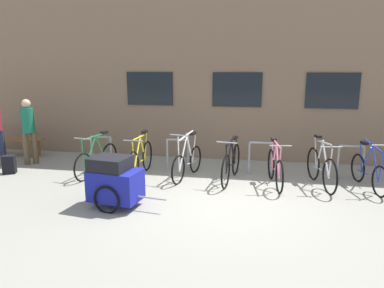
{
  "coord_description": "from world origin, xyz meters",
  "views": [
    {
      "loc": [
        0.51,
        -6.36,
        2.53
      ],
      "look_at": [
        -0.93,
        1.6,
        0.75
      ],
      "focal_mm": 33.21,
      "sensor_mm": 36.0,
      "label": 1
    }
  ],
  "objects_px": {
    "bicycle_yellow": "(141,159)",
    "wooden_bench": "(13,143)",
    "bicycle_black": "(231,163)",
    "bicycle_silver": "(321,168)",
    "person_by_bench": "(28,127)",
    "backpack": "(9,165)",
    "bicycle_pink": "(275,168)",
    "bike_trailer": "(115,181)",
    "bicycle_white": "(187,162)",
    "bicycle_green": "(97,159)",
    "bicycle_blue": "(369,171)"
  },
  "relations": [
    {
      "from": "bike_trailer",
      "to": "wooden_bench",
      "type": "distance_m",
      "value": 5.33
    },
    {
      "from": "backpack",
      "to": "bicycle_silver",
      "type": "bearing_deg",
      "value": -17.26
    },
    {
      "from": "bicycle_black",
      "to": "bicycle_silver",
      "type": "xyz_separation_m",
      "value": [
        1.92,
        -0.02,
        0.01
      ]
    },
    {
      "from": "bicycle_pink",
      "to": "person_by_bench",
      "type": "bearing_deg",
      "value": 174.59
    },
    {
      "from": "bicycle_black",
      "to": "bicycle_silver",
      "type": "bearing_deg",
      "value": -0.66
    },
    {
      "from": "bicycle_blue",
      "to": "bicycle_green",
      "type": "bearing_deg",
      "value": -179.25
    },
    {
      "from": "bicycle_pink",
      "to": "bike_trailer",
      "type": "relative_size",
      "value": 1.12
    },
    {
      "from": "bicycle_yellow",
      "to": "bicycle_silver",
      "type": "height_order",
      "value": "bicycle_silver"
    },
    {
      "from": "bicycle_yellow",
      "to": "bicycle_green",
      "type": "height_order",
      "value": "bicycle_yellow"
    },
    {
      "from": "person_by_bench",
      "to": "backpack",
      "type": "relative_size",
      "value": 3.88
    },
    {
      "from": "bicycle_white",
      "to": "bicycle_silver",
      "type": "bearing_deg",
      "value": -1.28
    },
    {
      "from": "bike_trailer",
      "to": "bicycle_blue",
      "type": "bearing_deg",
      "value": 21.26
    },
    {
      "from": "bicycle_blue",
      "to": "bicycle_silver",
      "type": "bearing_deg",
      "value": -178.75
    },
    {
      "from": "backpack",
      "to": "wooden_bench",
      "type": "bearing_deg",
      "value": 103.42
    },
    {
      "from": "bicycle_silver",
      "to": "bicycle_blue",
      "type": "bearing_deg",
      "value": 1.25
    },
    {
      "from": "bicycle_yellow",
      "to": "wooden_bench",
      "type": "height_order",
      "value": "bicycle_yellow"
    },
    {
      "from": "person_by_bench",
      "to": "wooden_bench",
      "type": "bearing_deg",
      "value": 145.82
    },
    {
      "from": "bike_trailer",
      "to": "wooden_bench",
      "type": "xyz_separation_m",
      "value": [
        -4.36,
        3.07,
        -0.12
      ]
    },
    {
      "from": "backpack",
      "to": "bike_trailer",
      "type": "bearing_deg",
      "value": -44.56
    },
    {
      "from": "bicycle_white",
      "to": "backpack",
      "type": "bearing_deg",
      "value": -173.83
    },
    {
      "from": "bicycle_yellow",
      "to": "backpack",
      "type": "relative_size",
      "value": 4.14
    },
    {
      "from": "bicycle_green",
      "to": "bicycle_black",
      "type": "bearing_deg",
      "value": 1.45
    },
    {
      "from": "bicycle_green",
      "to": "person_by_bench",
      "type": "bearing_deg",
      "value": 165.8
    },
    {
      "from": "bicycle_pink",
      "to": "bicycle_blue",
      "type": "xyz_separation_m",
      "value": [
        1.93,
        0.14,
        -0.02
      ]
    },
    {
      "from": "bicycle_white",
      "to": "person_by_bench",
      "type": "distance_m",
      "value": 4.34
    },
    {
      "from": "bicycle_yellow",
      "to": "wooden_bench",
      "type": "xyz_separation_m",
      "value": [
        -4.24,
        1.2,
        -0.02
      ]
    },
    {
      "from": "bike_trailer",
      "to": "bicycle_black",
      "type": "bearing_deg",
      "value": 43.67
    },
    {
      "from": "bicycle_blue",
      "to": "person_by_bench",
      "type": "height_order",
      "value": "person_by_bench"
    },
    {
      "from": "bicycle_black",
      "to": "bicycle_silver",
      "type": "relative_size",
      "value": 1.05
    },
    {
      "from": "bike_trailer",
      "to": "bicycle_green",
      "type": "bearing_deg",
      "value": 123.28
    },
    {
      "from": "bicycle_white",
      "to": "bicycle_blue",
      "type": "relative_size",
      "value": 1.01
    },
    {
      "from": "bicycle_black",
      "to": "wooden_bench",
      "type": "relative_size",
      "value": 1.0
    },
    {
      "from": "bicycle_yellow",
      "to": "backpack",
      "type": "xyz_separation_m",
      "value": [
        -3.17,
        -0.39,
        -0.18
      ]
    },
    {
      "from": "bicycle_silver",
      "to": "bicycle_pink",
      "type": "bearing_deg",
      "value": -173.17
    },
    {
      "from": "bicycle_pink",
      "to": "bicycle_white",
      "type": "height_order",
      "value": "bicycle_white"
    },
    {
      "from": "bike_trailer",
      "to": "wooden_bench",
      "type": "relative_size",
      "value": 0.83
    },
    {
      "from": "bike_trailer",
      "to": "wooden_bench",
      "type": "height_order",
      "value": "bike_trailer"
    },
    {
      "from": "backpack",
      "to": "bicycle_pink",
      "type": "bearing_deg",
      "value": -17.83
    },
    {
      "from": "bicycle_white",
      "to": "bicycle_blue",
      "type": "bearing_deg",
      "value": -0.66
    },
    {
      "from": "bicycle_black",
      "to": "bicycle_blue",
      "type": "bearing_deg",
      "value": -0.03
    },
    {
      "from": "bicycle_yellow",
      "to": "bicycle_green",
      "type": "relative_size",
      "value": 1.06
    },
    {
      "from": "bicycle_pink",
      "to": "bicycle_silver",
      "type": "distance_m",
      "value": 0.97
    },
    {
      "from": "bicycle_pink",
      "to": "bike_trailer",
      "type": "height_order",
      "value": "bicycle_pink"
    },
    {
      "from": "bicycle_pink",
      "to": "bicycle_black",
      "type": "distance_m",
      "value": 0.97
    },
    {
      "from": "person_by_bench",
      "to": "backpack",
      "type": "distance_m",
      "value": 1.16
    },
    {
      "from": "backpack",
      "to": "bicycle_blue",
      "type": "bearing_deg",
      "value": -17.48
    },
    {
      "from": "bicycle_green",
      "to": "bicycle_yellow",
      "type": "bearing_deg",
      "value": 2.91
    },
    {
      "from": "bicycle_blue",
      "to": "person_by_bench",
      "type": "distance_m",
      "value": 8.2
    },
    {
      "from": "bicycle_silver",
      "to": "bicycle_white",
      "type": "bearing_deg",
      "value": 178.72
    },
    {
      "from": "bicycle_white",
      "to": "backpack",
      "type": "height_order",
      "value": "bicycle_white"
    }
  ]
}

